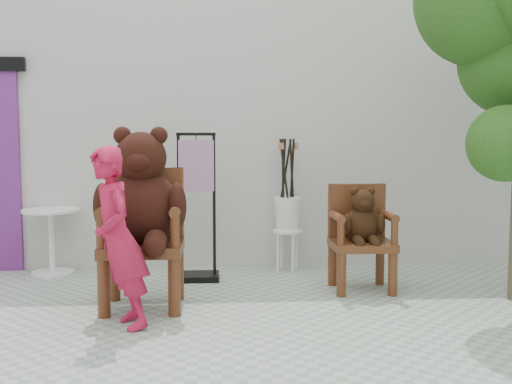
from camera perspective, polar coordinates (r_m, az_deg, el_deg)
ground_plane at (r=4.38m, az=-0.20°, el=-14.30°), size 60.00×60.00×0.00m
back_wall at (r=7.23m, az=-1.77°, el=5.47°), size 9.00×1.00×3.00m
chair_big at (r=5.19m, az=-10.82°, el=-1.47°), size 0.77×0.82×1.56m
chair_small at (r=5.84m, az=9.98°, el=-3.36°), size 0.58×0.54×1.01m
person at (r=4.67m, az=-12.95°, el=-4.35°), size 0.52×0.60×1.40m
cafe_table at (r=6.78m, az=-18.90°, el=-3.77°), size 0.60×0.60×0.70m
display_stand at (r=6.18m, az=-5.66°, el=-3.01°), size 0.45×0.35×1.51m
stool_bucket at (r=6.57m, az=3.00°, el=-2.00°), size 0.32×0.32×1.45m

